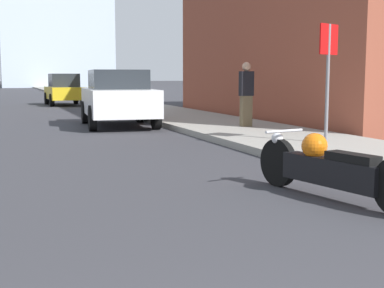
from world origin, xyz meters
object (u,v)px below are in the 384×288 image
(parked_car_white, at_px, (118,98))
(stop_sign, at_px, (328,63))
(parked_car_yellow, at_px, (64,90))
(motorcycle, at_px, (329,167))
(pedestrian, at_px, (246,94))

(parked_car_white, bearing_deg, stop_sign, -62.50)
(parked_car_yellow, bearing_deg, parked_car_white, -90.62)
(motorcycle, xyz_separation_m, stop_sign, (2.51, 3.79, 1.37))
(motorcycle, bearing_deg, stop_sign, 44.81)
(pedestrian, bearing_deg, parked_car_white, 135.28)
(motorcycle, height_order, parked_car_yellow, parked_car_yellow)
(parked_car_white, height_order, pedestrian, pedestrian)
(motorcycle, bearing_deg, parked_car_yellow, 79.33)
(parked_car_white, distance_m, stop_sign, 7.26)
(motorcycle, xyz_separation_m, parked_car_white, (-0.33, 10.41, 0.47))
(stop_sign, relative_size, pedestrian, 1.38)
(parked_car_yellow, height_order, stop_sign, stop_sign)
(pedestrian, bearing_deg, motorcycle, -108.50)
(parked_car_white, bearing_deg, motorcycle, -83.89)
(motorcycle, height_order, stop_sign, stop_sign)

